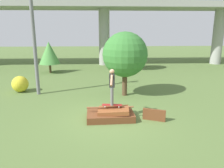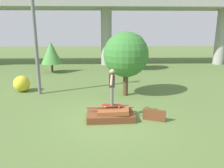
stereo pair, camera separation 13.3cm
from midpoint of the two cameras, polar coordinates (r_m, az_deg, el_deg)
ground_plane at (r=9.44m, az=-0.05°, el=-8.89°), size 80.00×80.00×0.00m
scrap_pile at (r=9.34m, az=0.13°, el=-7.85°), size 2.01×1.38×0.52m
scrap_plank_loose at (r=9.28m, az=11.34°, el=-7.98°), size 0.91×0.45×0.48m
skateboard at (r=9.21m, az=0.41°, el=-5.50°), size 0.86×0.30×0.09m
skater at (r=8.95m, az=0.42°, el=-0.18°), size 0.24×1.13×1.52m
highway_overpass at (r=23.19m, az=-1.36°, el=18.73°), size 44.00×4.74×6.28m
utility_pole at (r=13.00m, az=-19.10°, el=11.21°), size 1.30×0.20×6.14m
tree_behind_left at (r=20.25m, az=5.48°, el=9.66°), size 2.43×2.43×3.34m
tree_behind_right at (r=19.51m, az=-15.41°, el=7.87°), size 1.77×1.77×2.67m
tree_mid_back at (r=12.12m, az=3.99°, el=7.63°), size 2.49×2.49×3.58m
bush_yellow_flowering at (r=14.24m, az=-22.26°, el=0.08°), size 0.97×0.97×0.97m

